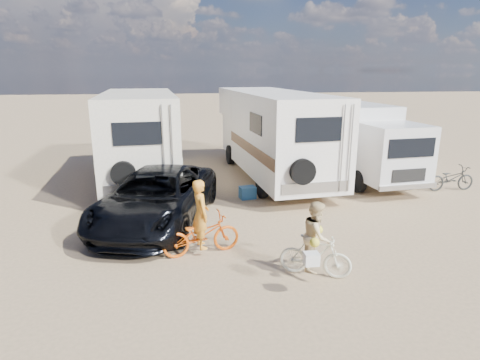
{
  "coord_description": "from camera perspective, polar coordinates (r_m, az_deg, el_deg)",
  "views": [
    {
      "loc": [
        -3.24,
        -8.35,
        4.25
      ],
      "look_at": [
        -1.79,
        2.24,
        1.3
      ],
      "focal_mm": 29.73,
      "sensor_mm": 36.0,
      "label": 1
    }
  ],
  "objects": [
    {
      "name": "ground",
      "position": [
        9.91,
        12.32,
        -10.34
      ],
      "size": [
        140.0,
        140.0,
        0.0
      ],
      "primitive_type": "plane",
      "color": "tan",
      "rests_on": "ground"
    },
    {
      "name": "rv_main",
      "position": [
        16.23,
        4.65,
        6.42
      ],
      "size": [
        3.5,
        8.98,
        3.44
      ],
      "primitive_type": null,
      "rotation": [
        0.0,
        0.0,
        0.1
      ],
      "color": "silver",
      "rests_on": "ground"
    },
    {
      "name": "rv_left",
      "position": [
        15.94,
        -14.09,
        5.84
      ],
      "size": [
        3.22,
        7.44,
        3.44
      ],
      "primitive_type": null,
      "rotation": [
        0.0,
        0.0,
        0.09
      ],
      "color": "beige",
      "rests_on": "ground"
    },
    {
      "name": "box_truck",
      "position": [
        16.89,
        16.52,
        5.33
      ],
      "size": [
        2.91,
        6.97,
        2.95
      ],
      "primitive_type": null,
      "rotation": [
        0.0,
        0.0,
        0.1
      ],
      "color": "silver",
      "rests_on": "ground"
    },
    {
      "name": "dark_suv",
      "position": [
        11.57,
        -11.87,
        -2.43
      ],
      "size": [
        3.95,
        6.0,
        1.53
      ],
      "primitive_type": "imported",
      "rotation": [
        0.0,
        0.0,
        -0.28
      ],
      "color": "black",
      "rests_on": "ground"
    },
    {
      "name": "bike_man",
      "position": [
        9.56,
        -5.59,
        -7.79
      ],
      "size": [
        1.97,
        1.06,
        0.99
      ],
      "primitive_type": "imported",
      "rotation": [
        0.0,
        0.0,
        1.8
      ],
      "color": "#D8520B",
      "rests_on": "ground"
    },
    {
      "name": "bike_woman",
      "position": [
        8.72,
        10.76,
        -10.66
      ],
      "size": [
        1.57,
        1.02,
        0.92
      ],
      "primitive_type": "imported",
      "rotation": [
        0.0,
        0.0,
        1.15
      ],
      "color": "beige",
      "rests_on": "ground"
    },
    {
      "name": "rider_man",
      "position": [
        9.43,
        -5.65,
        -5.9
      ],
      "size": [
        0.53,
        0.68,
        1.66
      ],
      "primitive_type": "imported",
      "rotation": [
        0.0,
        0.0,
        1.8
      ],
      "color": "orange",
      "rests_on": "ground"
    },
    {
      "name": "rider_woman",
      "position": [
        8.59,
        10.86,
        -8.94
      ],
      "size": [
        0.81,
        0.89,
        1.49
      ],
      "primitive_type": "imported",
      "rotation": [
        0.0,
        0.0,
        1.15
      ],
      "color": "#DABE87",
      "rests_on": "ground"
    },
    {
      "name": "bike_parked",
      "position": [
        16.38,
        28.02,
        0.21
      ],
      "size": [
        1.75,
        0.61,
        0.92
      ],
      "primitive_type": "imported",
      "rotation": [
        0.0,
        0.0,
        1.57
      ],
      "color": "#272926",
      "rests_on": "ground"
    },
    {
      "name": "cooler",
      "position": [
        13.63,
        1.08,
        -1.81
      ],
      "size": [
        0.59,
        0.48,
        0.42
      ],
      "primitive_type": "cube",
      "rotation": [
        0.0,
        0.0,
        0.19
      ],
      "color": "#245684",
      "rests_on": "ground"
    },
    {
      "name": "crate",
      "position": [
        14.11,
        5.44,
        -1.36
      ],
      "size": [
        0.64,
        0.64,
        0.38
      ],
      "primitive_type": "cube",
      "rotation": [
        0.0,
        0.0,
        -0.42
      ],
      "color": "brown",
      "rests_on": "ground"
    }
  ]
}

